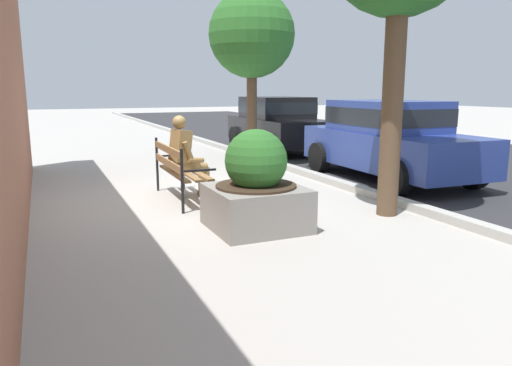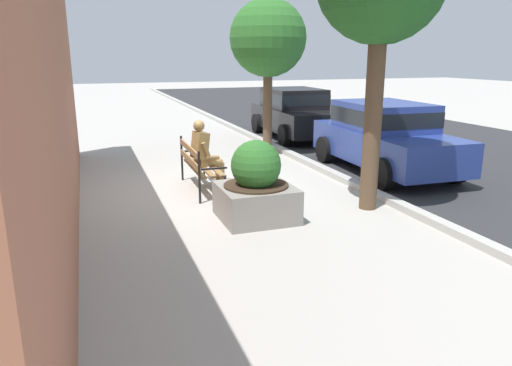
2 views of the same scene
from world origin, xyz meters
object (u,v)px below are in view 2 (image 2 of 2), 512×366
object	(u,v)px
bronze_statue_seated	(207,155)
street_tree_near_bench	(268,39)
parked_car_blue	(385,135)
concrete_planter	(256,187)
park_bench	(198,163)
parked_car_black	(294,111)

from	to	relation	value
bronze_statue_seated	street_tree_near_bench	distance (m)	4.34
parked_car_blue	concrete_planter	bearing A→B (deg)	-60.59
street_tree_near_bench	parked_car_blue	world-z (taller)	street_tree_near_bench
bronze_statue_seated	concrete_planter	bearing A→B (deg)	7.56
park_bench	parked_car_blue	world-z (taller)	parked_car_blue
bronze_statue_seated	parked_car_black	distance (m)	6.55
park_bench	parked_car_blue	size ratio (longest dim) A/B	0.43
bronze_statue_seated	parked_car_blue	size ratio (longest dim) A/B	0.33
bronze_statue_seated	parked_car_black	size ratio (longest dim) A/B	0.33
parked_car_black	parked_car_blue	bearing A→B (deg)	0.00
concrete_planter	parked_car_blue	world-z (taller)	parked_car_blue
bronze_statue_seated	parked_car_black	xyz separation A→B (m)	(-5.08, 4.13, 0.17)
street_tree_near_bench	parked_car_blue	size ratio (longest dim) A/B	0.96
concrete_planter	street_tree_near_bench	world-z (taller)	street_tree_near_bench
park_bench	bronze_statue_seated	world-z (taller)	bronze_statue_seated
parked_car_black	parked_car_blue	distance (m)	5.01
concrete_planter	parked_car_blue	xyz separation A→B (m)	(-2.17, 3.85, 0.31)
park_bench	parked_car_black	size ratio (longest dim) A/B	0.43
park_bench	concrete_planter	bearing A→B (deg)	13.81
concrete_planter	parked_car_blue	size ratio (longest dim) A/B	0.31
park_bench	concrete_planter	distance (m)	2.06
bronze_statue_seated	street_tree_near_bench	world-z (taller)	street_tree_near_bench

